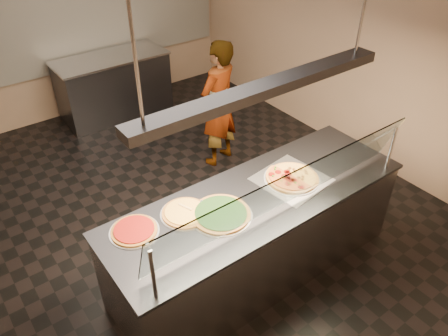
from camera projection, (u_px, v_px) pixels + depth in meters
ground at (185, 205)px, 5.13m from camera, size 5.00×6.00×0.02m
wall_back at (66, 14)px, 6.22m from camera, size 5.00×0.02×3.00m
wall_right at (348, 36)px, 5.47m from camera, size 0.02×6.00×3.00m
tile_band at (70, 29)px, 6.31m from camera, size 4.90×0.02×1.20m
serving_counter at (256, 234)px, 4.07m from camera, size 2.83×0.94×0.93m
sneeze_guard at (289, 189)px, 3.40m from camera, size 2.59×0.18×0.54m
perforated_tray at (292, 179)px, 3.99m from camera, size 0.64×0.64×0.01m
half_pizza_pepperoni at (283, 181)px, 3.92m from camera, size 0.29×0.50×0.05m
half_pizza_sausage at (301, 173)px, 4.03m from camera, size 0.29×0.50×0.04m
pizza_spinach at (221, 214)px, 3.59m from camera, size 0.52×0.52×0.03m
pizza_cheese at (185, 212)px, 3.60m from camera, size 0.41×0.41×0.03m
pizza_tomato at (134, 230)px, 3.43m from camera, size 0.40×0.40×0.03m
pizza_spatula at (193, 207)px, 3.64m from camera, size 0.24×0.22×0.02m
prep_table at (114, 86)px, 6.69m from camera, size 1.66×0.74×0.93m
worker at (218, 105)px, 5.42m from camera, size 0.69×0.55×1.64m
heat_lamp_housing at (265, 88)px, 3.20m from camera, size 2.30×0.18×0.08m
lamp_rod_left at (134, 45)px, 2.40m from camera, size 0.02×0.02×1.01m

